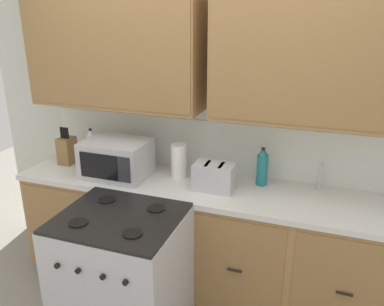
# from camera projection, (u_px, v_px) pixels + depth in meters

# --- Properties ---
(wall_unit) EXTENTS (3.98, 0.40, 2.50)m
(wall_unit) POSITION_uv_depth(u_px,v_px,m) (211.00, 79.00, 2.85)
(wall_unit) COLOR silver
(wall_unit) RESTS_ON ground_plane
(counter_run) EXTENTS (2.81, 0.64, 0.93)m
(counter_run) POSITION_uv_depth(u_px,v_px,m) (201.00, 239.00, 3.08)
(counter_run) COLOR black
(counter_run) RESTS_ON ground_plane
(stove_range) EXTENTS (0.76, 0.68, 0.95)m
(stove_range) POSITION_uv_depth(u_px,v_px,m) (123.00, 279.00, 2.63)
(stove_range) COLOR #B7B7BC
(stove_range) RESTS_ON ground_plane
(microwave) EXTENTS (0.48, 0.37, 0.28)m
(microwave) POSITION_uv_depth(u_px,v_px,m) (116.00, 159.00, 3.04)
(microwave) COLOR #B7B7BC
(microwave) RESTS_ON counter_run
(toaster) EXTENTS (0.28, 0.18, 0.19)m
(toaster) POSITION_uv_depth(u_px,v_px,m) (214.00, 177.00, 2.83)
(toaster) COLOR #B7B7BC
(toaster) RESTS_ON counter_run
(knife_block) EXTENTS (0.11, 0.14, 0.31)m
(knife_block) POSITION_uv_depth(u_px,v_px,m) (67.00, 150.00, 3.29)
(knife_block) COLOR olive
(knife_block) RESTS_ON counter_run
(sink_faucet) EXTENTS (0.02, 0.02, 0.20)m
(sink_faucet) POSITION_uv_depth(u_px,v_px,m) (320.00, 176.00, 2.82)
(sink_faucet) COLOR #B2B5BA
(sink_faucet) RESTS_ON counter_run
(paper_towel_roll) EXTENTS (0.12, 0.12, 0.26)m
(paper_towel_roll) POSITION_uv_depth(u_px,v_px,m) (179.00, 161.00, 3.02)
(paper_towel_roll) COLOR white
(paper_towel_roll) RESTS_ON counter_run
(bottle_teal) EXTENTS (0.08, 0.08, 0.28)m
(bottle_teal) POSITION_uv_depth(u_px,v_px,m) (262.00, 167.00, 2.89)
(bottle_teal) COLOR #1E707A
(bottle_teal) RESTS_ON counter_run
(bottle_clear) EXTENTS (0.07, 0.07, 0.29)m
(bottle_clear) POSITION_uv_depth(u_px,v_px,m) (92.00, 146.00, 3.31)
(bottle_clear) COLOR silver
(bottle_clear) RESTS_ON counter_run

